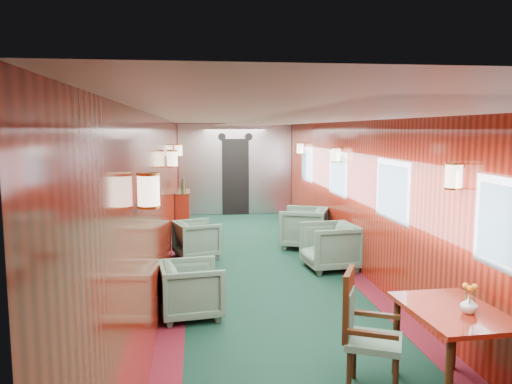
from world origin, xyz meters
The scene contains 12 objects.
room centered at (0.00, 0.00, 1.63)m, with size 12.00×12.10×2.40m.
bulkhead centered at (0.00, 5.91, 1.18)m, with size 2.98×0.17×2.39m.
windows_right centered at (1.49, 0.25, 1.45)m, with size 0.02×8.60×0.80m.
wall_sconces centered at (0.00, 0.57, 1.79)m, with size 2.97×7.97×0.25m.
dining_table centered at (1.05, -3.44, 0.64)m, with size 0.76×1.05×0.77m.
side_chair centered at (0.34, -3.25, 0.57)m, with size 0.61×0.62×1.05m.
credenza centered at (-1.34, 3.84, 0.45)m, with size 0.31×0.99×1.16m.
flower_vase centered at (1.12, -3.55, 0.84)m, with size 0.14×0.14×0.15m, color silver.
armchair_left_near centered at (-1.12, -1.34, 0.33)m, with size 0.71×0.73×0.67m, color #1C4135.
armchair_left_far centered at (-1.04, 1.46, 0.33)m, with size 0.70×0.72×0.66m, color #1C4135.
armchair_right_near centered at (1.08, 0.46, 0.37)m, with size 0.80×0.82×0.75m, color #1C4135.
armchair_right_far centered at (0.98, 1.96, 0.39)m, with size 0.83×0.85×0.77m, color #1C4135.
Camera 1 is at (-1.06, -7.18, 2.24)m, focal length 35.00 mm.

